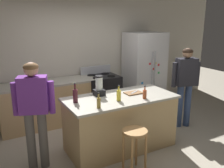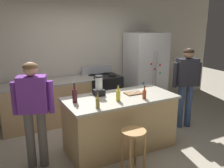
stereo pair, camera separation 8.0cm
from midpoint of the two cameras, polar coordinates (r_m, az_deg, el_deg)
The scene contains 16 objects.
ground_plane at distance 4.48m, azimuth 2.37°, elevation -14.35°, with size 14.00×14.00×0.00m, color #B2A893.
back_wall at distance 5.73m, azimuth -7.33°, elevation 6.45°, with size 8.00×0.10×2.70m, color beige.
kitchen_island at distance 4.27m, azimuth 2.43°, elevation -8.90°, with size 1.87×0.88×0.93m.
back_counter_run at distance 5.35m, azimuth -13.56°, elevation -4.30°, with size 2.00×0.64×0.93m.
refrigerator at distance 6.15m, azimuth 8.15°, elevation 3.07°, with size 0.90×0.73×1.87m.
stove_range at distance 5.70m, azimuth -1.86°, elevation -2.52°, with size 0.76×0.65×1.11m.
person_by_island_left at distance 3.71m, azimuth -17.16°, elevation -4.80°, with size 0.59×0.34×1.62m.
person_by_sink_right at distance 5.13m, azimuth 17.31°, elevation 0.79°, with size 0.59×0.33×1.64m.
bar_stool at distance 3.63m, azimuth 5.64°, elevation -12.77°, with size 0.36×0.36×0.66m.
blender_appliance at distance 4.14m, azimuth -2.51°, elevation -0.74°, with size 0.17×0.17×0.34m.
bottle_wine at distance 3.85m, azimuth -8.06°, elevation -2.58°, with size 0.08×0.08×0.32m.
bottle_cooking_sauce at distance 4.03m, azimuth 8.08°, elevation -2.32°, with size 0.06×0.06×0.22m.
bottle_vinegar at distance 3.58m, azimuth -2.70°, elevation -4.31°, with size 0.06×0.06×0.24m.
bottle_soda at distance 3.88m, azimuth 2.03°, elevation -2.62°, with size 0.07×0.07×0.26m.
cutting_board at distance 4.29m, azimuth 5.51°, elevation -2.10°, with size 0.30×0.20×0.02m, color brown.
chef_knife at distance 4.30m, azimuth 5.74°, elevation -1.89°, with size 0.22×0.03×0.01m, color #B7BABF.
Camera 2 is at (-1.94, -3.39, 2.21)m, focal length 39.42 mm.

